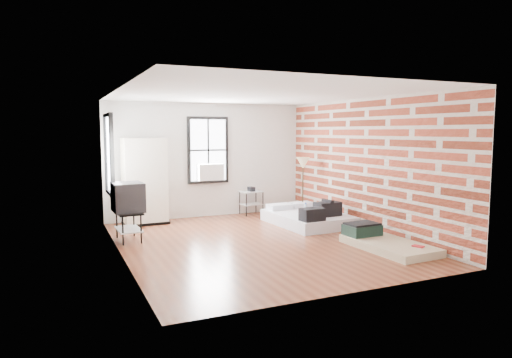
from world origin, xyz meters
name	(u,v)px	position (x,y,z in m)	size (l,w,h in m)	color
ground	(258,242)	(0.00, 0.00, 0.00)	(6.00, 6.00, 0.00)	#582817
room_shell	(261,151)	(0.23, 0.36, 1.74)	(5.02, 6.02, 2.80)	silver
mattress_main	(308,217)	(1.75, 1.05, 0.17)	(1.53, 2.01, 0.62)	white
mattress_bare	(382,241)	(1.92, -1.28, 0.11)	(0.98, 1.78, 0.38)	tan
wardrobe	(145,181)	(-1.62, 2.65, 0.98)	(1.02, 0.61, 1.96)	black
side_table	(251,196)	(1.06, 2.72, 0.48)	(0.57, 0.48, 0.71)	black
floor_lamp	(303,167)	(2.07, 1.88, 1.26)	(0.32, 0.32, 1.48)	black
tv_stand	(128,199)	(-2.21, 1.16, 0.82)	(0.59, 0.82, 1.13)	black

